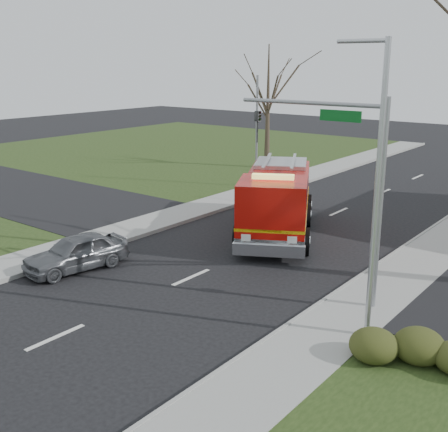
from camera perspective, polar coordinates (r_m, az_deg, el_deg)
The scene contains 10 objects.
ground at distance 21.10m, azimuth -3.38°, elevation -6.25°, with size 120.00×120.00×0.00m, color black.
sidewalk_right at distance 17.92m, azimuth 11.96°, elevation -10.42°, with size 2.40×80.00×0.15m, color gray.
sidewalk_left at distance 25.38m, azimuth -13.97°, elevation -2.74°, with size 2.40×80.00×0.15m, color gray.
hedge_corner at distance 15.96m, azimuth 19.65°, elevation -12.38°, with size 2.80×2.00×0.90m, color #2E3513.
bare_tree_left at distance 41.67m, azimuth 4.50°, elevation 12.32°, with size 4.50×4.50×9.00m.
traffic_signal_mast at distance 18.21m, azimuth 12.08°, elevation 5.36°, with size 5.29×0.18×6.80m.
streetlight_pole at distance 15.67m, azimuth 15.13°, elevation 2.98°, with size 1.48×0.16×8.40m.
utility_pole_far at distance 35.11m, azimuth 3.34°, elevation 8.39°, with size 0.14×0.14×7.00m, color gray.
fire_engine at distance 25.89m, azimuth 5.35°, elevation 1.35°, with size 6.48×8.66×3.36m.
parked_car_maroon at distance 22.37m, azimuth -14.79°, elevation -3.58°, with size 1.64×4.07×1.39m, color #585A5F.
Camera 1 is at (13.02, -14.66, 7.78)m, focal length 45.00 mm.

